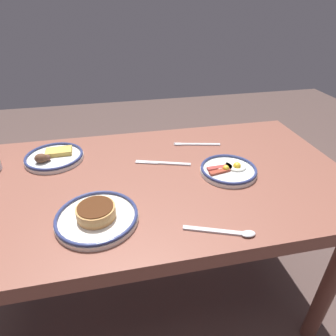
{
  "coord_description": "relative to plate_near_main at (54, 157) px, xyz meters",
  "views": [
    {
      "loc": [
        0.11,
        0.87,
        1.3
      ],
      "look_at": [
        -0.08,
        -0.0,
        0.75
      ],
      "focal_mm": 31.1,
      "sensor_mm": 36.0,
      "label": 1
    }
  ],
  "objects": [
    {
      "name": "plate_center_pancakes",
      "position": [
        -0.64,
        0.23,
        -0.0
      ],
      "size": [
        0.21,
        0.21,
        0.04
      ],
      "color": "white",
      "rests_on": "dining_table"
    },
    {
      "name": "fork_near",
      "position": [
        -0.59,
        -0.01,
        -0.01
      ],
      "size": [
        0.2,
        0.06,
        0.01
      ],
      "color": "silver",
      "rests_on": "dining_table"
    },
    {
      "name": "dining_table",
      "position": [
        -0.34,
        0.2,
        -0.09
      ],
      "size": [
        1.47,
        0.78,
        0.72
      ],
      "color": "brown",
      "rests_on": "ground_plane"
    },
    {
      "name": "plate_near_main",
      "position": [
        0.0,
        0.0,
        0.0
      ],
      "size": [
        0.22,
        0.22,
        0.05
      ],
      "color": "white",
      "rests_on": "dining_table"
    },
    {
      "name": "butter_knife",
      "position": [
        -0.41,
        0.12,
        -0.01
      ],
      "size": [
        0.21,
        0.08,
        0.01
      ],
      "color": "silver",
      "rests_on": "dining_table"
    },
    {
      "name": "plate_far_companion",
      "position": [
        -0.17,
        0.4,
        0.0
      ],
      "size": [
        0.24,
        0.24,
        0.05
      ],
      "color": "silver",
      "rests_on": "dining_table"
    },
    {
      "name": "ground_plane",
      "position": [
        -0.34,
        0.2,
        -0.74
      ],
      "size": [
        6.0,
        6.0,
        0.0
      ],
      "primitive_type": "plane",
      "color": "#503D38"
    },
    {
      "name": "tea_spoon",
      "position": [
        -0.52,
        0.52,
        -0.01
      ],
      "size": [
        0.19,
        0.08,
        0.01
      ],
      "color": "silver",
      "rests_on": "dining_table"
    }
  ]
}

